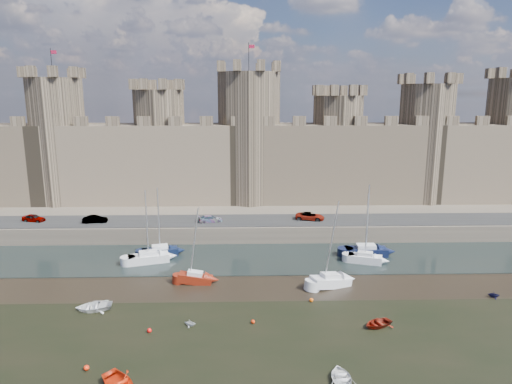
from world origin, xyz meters
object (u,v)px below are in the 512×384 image
at_px(sailboat_3, 366,251).
at_px(sailboat_5, 330,281).
at_px(sailboat_4, 195,277).
at_px(sailboat_0, 149,257).
at_px(car_0, 34,218).
at_px(car_1, 95,219).
at_px(sailboat_1, 160,251).
at_px(sailboat_2, 365,258).
at_px(car_2, 210,219).
at_px(car_3, 310,216).

xyz_separation_m(sailboat_3, sailboat_5, (-6.76, -10.01, -0.04)).
distance_m(sailboat_4, sailboat_5, 15.74).
height_order(sailboat_0, sailboat_4, sailboat_0).
height_order(car_0, car_1, car_0).
xyz_separation_m(sailboat_1, sailboat_2, (27.37, -3.25, -0.00)).
xyz_separation_m(sailboat_0, sailboat_2, (28.45, -0.80, -0.01)).
distance_m(car_2, sailboat_4, 17.33).
xyz_separation_m(sailboat_3, sailboat_4, (-22.45, -8.61, -0.08)).
bearing_deg(sailboat_4, sailboat_5, -1.80).
bearing_deg(sailboat_3, car_1, 169.02).
xyz_separation_m(car_2, sailboat_4, (-0.55, -17.16, -2.34)).
relative_size(sailboat_1, sailboat_4, 1.04).
relative_size(sailboat_1, sailboat_2, 1.03).
bearing_deg(sailboat_2, sailboat_0, -162.92).
relative_size(sailboat_0, sailboat_5, 0.96).
relative_size(car_3, sailboat_4, 0.49).
bearing_deg(sailboat_5, sailboat_2, 29.97).
distance_m(car_1, sailboat_2, 40.26).
bearing_deg(car_3, car_1, 104.80).
bearing_deg(sailboat_5, sailboat_1, 132.88).
bearing_deg(sailboat_0, sailboat_1, 49.36).
height_order(sailboat_2, sailboat_4, sailboat_2).
bearing_deg(car_0, sailboat_3, -86.76).
bearing_deg(sailboat_0, car_0, 133.03).
bearing_deg(car_0, car_3, -75.94).
xyz_separation_m(car_0, sailboat_2, (48.25, -12.22, -2.34)).
bearing_deg(car_0, sailboat_5, -100.55).
relative_size(car_1, sailboat_5, 0.35).
bearing_deg(car_3, sailboat_1, 125.48).
distance_m(car_0, sailboat_3, 50.06).
height_order(car_2, sailboat_5, sailboat_5).
distance_m(sailboat_0, sailboat_5, 23.93).
bearing_deg(car_2, sailboat_4, 164.95).
xyz_separation_m(sailboat_4, sailboat_5, (15.68, -1.39, 0.04)).
height_order(car_3, sailboat_0, sailboat_0).
bearing_deg(car_1, car_0, 78.01).
bearing_deg(sailboat_0, car_3, 9.35).
distance_m(car_2, sailboat_1, 10.45).
bearing_deg(sailboat_1, car_3, 7.65).
xyz_separation_m(car_2, sailboat_2, (21.06, -11.26, -2.27)).
relative_size(sailboat_3, sailboat_5, 0.97).
xyz_separation_m(car_0, car_3, (42.64, -0.10, 0.02)).
relative_size(car_1, car_2, 0.98).
xyz_separation_m(car_1, sailboat_3, (39.42, -8.55, -2.33)).
xyz_separation_m(car_1, car_2, (17.52, -0.00, -0.06)).
bearing_deg(car_2, sailboat_3, -124.55).
distance_m(car_0, sailboat_2, 49.83).
xyz_separation_m(car_0, sailboat_0, (19.81, -11.42, -2.33)).
height_order(car_0, sailboat_1, sailboat_1).
bearing_deg(car_2, car_0, 74.77).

